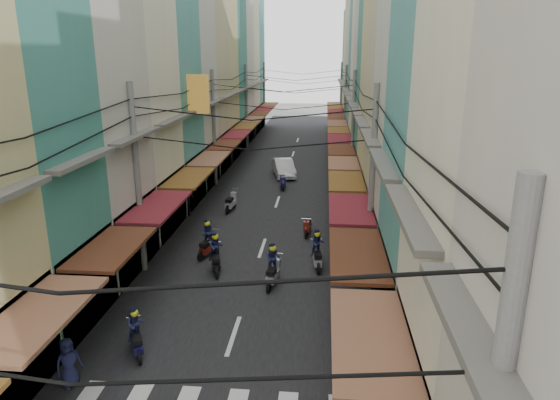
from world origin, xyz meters
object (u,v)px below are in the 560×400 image
Objects in this scene: white_car at (284,176)px; traffic_sign at (392,323)px; bicycle at (399,291)px; market_umbrella at (486,341)px.

traffic_sign reaches higher than white_car.
white_car is 2.61× the size of bicycle.
white_car is at bearing 105.68° from market_umbrella.
market_umbrella is (1.11, -7.12, 2.19)m from bicycle.
bicycle is at bearing 79.52° from traffic_sign.
white_car is 1.57× the size of traffic_sign.
white_car is 27.36m from market_umbrella.
bicycle is at bearing -84.84° from white_car.
market_umbrella reaches higher than bicycle.
bicycle is at bearing 98.83° from market_umbrella.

